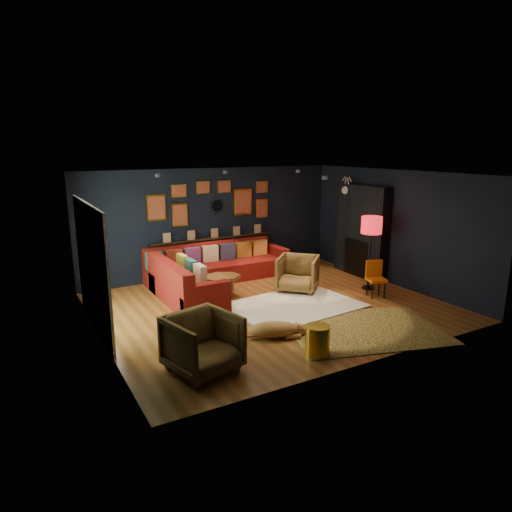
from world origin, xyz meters
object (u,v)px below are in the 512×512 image
sectional (206,274)px  armchair_right (298,272)px  floor_lamp (371,228)px  orange_chair (375,276)px  dog (274,326)px  pouf (202,288)px  armchair_left (203,341)px  coffee_table (221,280)px  gold_stool (317,340)px

sectional → armchair_right: (1.65, -1.21, 0.11)m
floor_lamp → orange_chair: bearing=-118.4°
orange_chair → dog: (-2.99, -0.79, -0.25)m
armchair_right → pouf: bearing=-152.0°
pouf → armchair_left: armchair_left is taller
orange_chair → armchair_right: bearing=157.5°
sectional → coffee_table: 0.77m
pouf → orange_chair: bearing=-28.2°
pouf → coffee_table: bearing=-26.6°
gold_stool → armchair_left: bearing=167.3°
armchair_left → dog: size_ratio=0.80×
armchair_right → gold_stool: armchair_right is taller
coffee_table → armchair_right: 1.70m
armchair_left → floor_lamp: bearing=6.5°
coffee_table → pouf: (-0.36, 0.18, -0.18)m
dog → gold_stool: bearing=-52.5°
armchair_right → floor_lamp: floor_lamp is taller
armchair_right → floor_lamp: (1.46, -0.65, 0.94)m
armchair_left → armchair_right: size_ratio=1.07×
coffee_table → orange_chair: (2.86, -1.54, 0.07)m
coffee_table → armchair_right: (1.64, -0.44, 0.05)m
armchair_right → dog: armchair_right is taller
sectional → armchair_left: (-1.59, -3.60, 0.14)m
sectional → orange_chair: sectional is taller
sectional → orange_chair: (2.87, -2.31, 0.13)m
sectional → armchair_left: armchair_left is taller
armchair_right → dog: bearing=-87.8°
coffee_table → gold_stool: (0.10, -3.21, -0.14)m
armchair_left → armchair_right: armchair_left is taller
sectional → armchair_right: size_ratio=3.97×
dog → armchair_right: bearing=69.5°
armchair_left → gold_stool: armchair_left is taller
pouf → gold_stool: (0.46, -3.40, 0.04)m
armchair_left → orange_chair: (4.46, 1.29, -0.01)m
sectional → coffee_table: bearing=-88.9°
sectional → armchair_left: size_ratio=3.72×
orange_chair → dog: bearing=-145.5°
armchair_left → armchair_right: 4.03m
armchair_right → orange_chair: (1.22, -1.10, 0.02)m
coffee_table → orange_chair: orange_chair is taller
gold_stool → orange_chair: bearing=31.3°
gold_stool → floor_lamp: floor_lamp is taller
coffee_table → armchair_right: armchair_right is taller
coffee_table → armchair_right: bearing=-15.0°
orange_chair → dog: size_ratio=0.67×
coffee_table → armchair_left: size_ratio=1.03×
sectional → gold_stool: bearing=-88.4°
pouf → floor_lamp: (3.46, -1.27, 1.17)m
sectional → floor_lamp: floor_lamp is taller
sectional → coffee_table: sectional is taller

